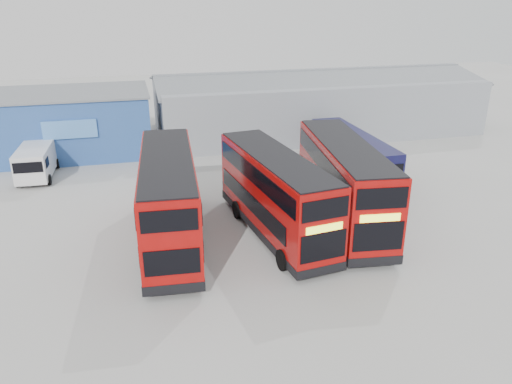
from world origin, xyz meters
name	(u,v)px	position (x,y,z in m)	size (l,w,h in m)	color
ground_plane	(306,222)	(0.00, 0.00, 0.00)	(120.00, 120.00, 0.00)	gray
office_block	(75,122)	(-14.00, 17.99, 2.58)	(12.30, 8.32, 5.12)	navy
maintenance_shed	(314,103)	(8.00, 20.00, 2.60)	(30.50, 12.00, 5.89)	gray
double_decker_left	(169,201)	(-7.94, -0.60, 2.41)	(3.64, 11.62, 4.84)	#9C0A08
double_decker_centre	(275,196)	(-2.22, -1.04, 2.29)	(3.97, 11.12, 4.61)	#9C0A08
double_decker_right	(343,185)	(1.96, -0.65, 2.41)	(4.12, 11.68, 4.84)	#9C0A08
single_decker_blue	(352,154)	(6.30, 7.43, 1.45)	(2.66, 10.79, 2.92)	#0D123B
panel_van	(36,160)	(-16.40, 12.13, 1.30)	(2.50, 5.44, 2.33)	silver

